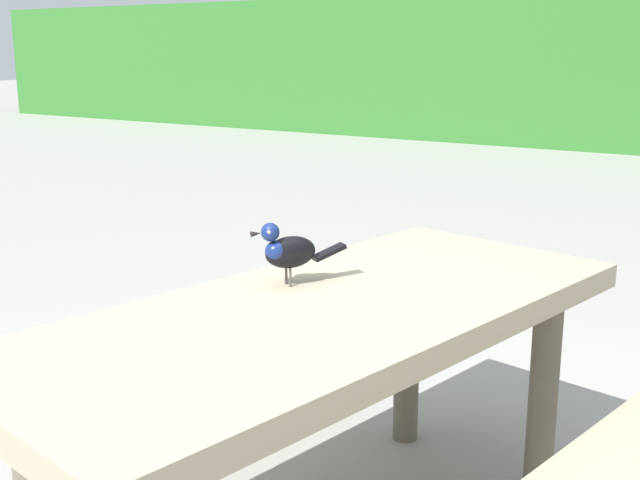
{
  "coord_description": "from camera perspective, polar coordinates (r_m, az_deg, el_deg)",
  "views": [
    {
      "loc": [
        1.09,
        -1.49,
        1.39
      ],
      "look_at": [
        -0.15,
        0.41,
        0.84
      ],
      "focal_mm": 44.86,
      "sensor_mm": 36.0,
      "label": 1
    }
  ],
  "objects": [
    {
      "name": "bird_grackle",
      "position": [
        2.21,
        -2.37,
        -0.72
      ],
      "size": [
        0.17,
        0.26,
        0.18
      ],
      "color": "black",
      "rests_on": "picnic_table_foreground"
    },
    {
      "name": "picnic_table_foreground",
      "position": [
        2.15,
        0.5,
        -9.25
      ],
      "size": [
        1.96,
        1.99,
        0.74
      ],
      "color": "gray",
      "rests_on": "ground"
    }
  ]
}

